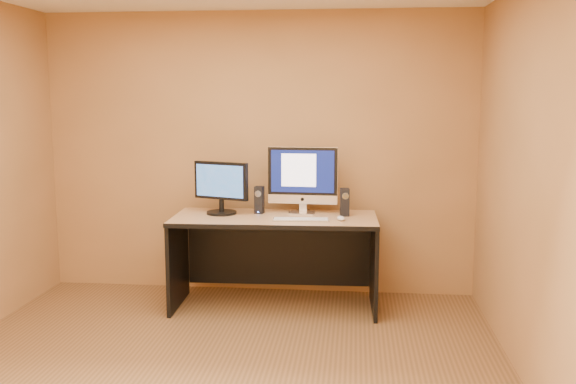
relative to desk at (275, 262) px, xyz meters
name	(u,v)px	position (x,y,z in m)	size (l,w,h in m)	color
floor	(214,379)	(-0.22, -1.48, -0.40)	(4.00, 4.00, 0.00)	brown
walls	(210,183)	(-0.22, -1.48, 0.90)	(4.00, 4.00, 2.60)	#AD7846
desk	(275,262)	(0.00, 0.00, 0.00)	(1.75, 0.76, 0.81)	tan
imac	(302,180)	(0.22, 0.19, 0.70)	(0.62, 0.23, 0.60)	silver
second_monitor	(221,188)	(-0.48, 0.08, 0.63)	(0.52, 0.26, 0.46)	black
speaker_left	(259,200)	(-0.15, 0.15, 0.52)	(0.07, 0.08, 0.24)	black
speaker_right	(345,202)	(0.60, 0.10, 0.52)	(0.07, 0.08, 0.24)	black
keyboard	(301,220)	(0.24, -0.15, 0.41)	(0.47, 0.13, 0.02)	#BBBBC0
mouse	(341,218)	(0.57, -0.11, 0.42)	(0.06, 0.11, 0.04)	silver
cable_a	(310,211)	(0.29, 0.29, 0.41)	(0.01, 0.01, 0.24)	black
cable_b	(296,211)	(0.15, 0.29, 0.41)	(0.01, 0.01, 0.20)	black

